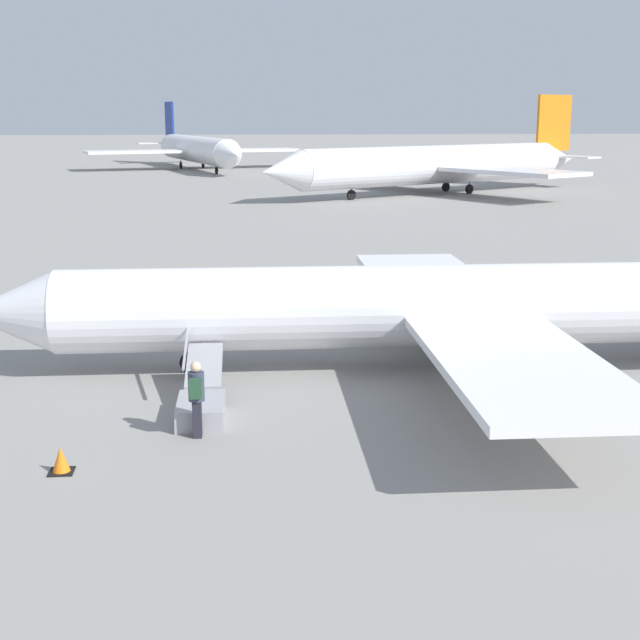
{
  "coord_description": "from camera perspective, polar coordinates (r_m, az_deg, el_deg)",
  "views": [
    {
      "loc": [
        5.5,
        23.95,
        7.02
      ],
      "look_at": [
        3.08,
        0.68,
        1.61
      ],
      "focal_mm": 50.0,
      "sensor_mm": 36.0,
      "label": 1
    }
  ],
  "objects": [
    {
      "name": "ground_plane",
      "position": [
        25.56,
        6.74,
        -3.01
      ],
      "size": [
        600.0,
        600.0,
        0.0
      ],
      "primitive_type": "plane",
      "color": "gray"
    },
    {
      "name": "airplane_main",
      "position": [
        25.3,
        8.68,
        0.99
      ],
      "size": [
        26.02,
        19.56,
        6.04
      ],
      "rotation": [
        0.0,
        0.0,
        -0.02
      ],
      "color": "white",
      "rests_on": "ground"
    },
    {
      "name": "airplane_far_right",
      "position": [
        119.21,
        -7.98,
        10.79
      ],
      "size": [
        28.26,
        36.7,
        8.8
      ],
      "rotation": [
        0.0,
        0.0,
        1.85
      ],
      "color": "white",
      "rests_on": "ground"
    },
    {
      "name": "airplane_far_left",
      "position": [
        82.0,
        7.76,
        9.86
      ],
      "size": [
        34.06,
        26.81,
        8.9
      ],
      "rotation": [
        0.0,
        0.0,
        0.52
      ],
      "color": "silver",
      "rests_on": "ground"
    },
    {
      "name": "boarding_stairs",
      "position": [
        21.48,
        -7.59,
        -5.16
      ],
      "size": [
        1.14,
        4.04,
        1.57
      ],
      "rotation": [
        0.0,
        0.0,
        -1.59
      ],
      "color": "#99999E",
      "rests_on": "ground"
    },
    {
      "name": "passenger",
      "position": [
        19.87,
        -7.92,
        -4.73
      ],
      "size": [
        0.36,
        0.54,
        1.74
      ],
      "rotation": [
        0.0,
        0.0,
        -1.59
      ],
      "color": "#23232D",
      "rests_on": "ground"
    },
    {
      "name": "traffic_cone_near_stairs",
      "position": [
        18.79,
        -16.25,
        -8.65
      ],
      "size": [
        0.49,
        0.49,
        0.53
      ],
      "color": "black",
      "rests_on": "ground"
    }
  ]
}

